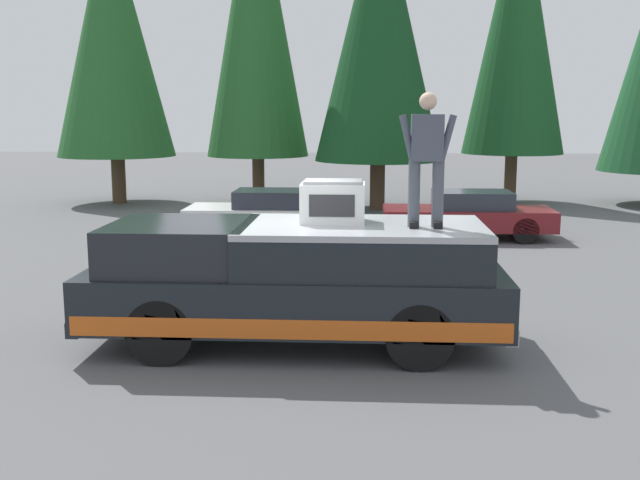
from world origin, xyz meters
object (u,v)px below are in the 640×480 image
object	(u,v)px
person_on_truck_bed	(427,156)
parked_car_white	(271,213)
compressor_unit	(333,202)
parked_car_maroon	(468,215)
pickup_truck	(296,282)

from	to	relation	value
person_on_truck_bed	parked_car_white	xyz separation A→B (m)	(8.90, 3.10, -1.97)
compressor_unit	person_on_truck_bed	bearing A→B (deg)	-106.65
compressor_unit	parked_car_maroon	distance (m)	9.18
compressor_unit	parked_car_maroon	bearing A→B (deg)	-19.00
pickup_truck	parked_car_maroon	distance (m)	9.41
person_on_truck_bed	parked_car_maroon	size ratio (longest dim) A/B	0.41
parked_car_maroon	parked_car_white	world-z (taller)	same
pickup_truck	parked_car_white	world-z (taller)	pickup_truck
pickup_truck	compressor_unit	size ratio (longest dim) A/B	6.60
pickup_truck	person_on_truck_bed	size ratio (longest dim) A/B	3.28
pickup_truck	parked_car_white	bearing A→B (deg)	9.29
compressor_unit	pickup_truck	bearing A→B (deg)	109.91
pickup_truck	parked_car_maroon	world-z (taller)	pickup_truck
parked_car_white	parked_car_maroon	bearing A→B (deg)	-89.55
compressor_unit	parked_car_white	world-z (taller)	compressor_unit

